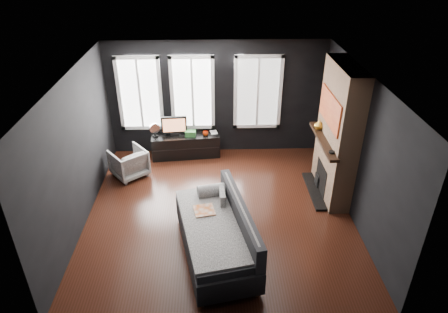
{
  "coord_description": "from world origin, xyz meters",
  "views": [
    {
      "loc": [
        -0.12,
        -6.2,
        4.75
      ],
      "look_at": [
        0.1,
        0.3,
        1.05
      ],
      "focal_mm": 32.0,
      "sensor_mm": 36.0,
      "label": 1
    }
  ],
  "objects_px": {
    "book": "(210,129)",
    "mantel_vase": "(319,125)",
    "sofa": "(215,231)",
    "media_console": "(186,145)",
    "armchair": "(129,162)",
    "mug": "(205,133)",
    "monitor": "(174,125)"
  },
  "relations": [
    {
      "from": "media_console",
      "to": "book",
      "type": "xyz_separation_m",
      "value": [
        0.6,
        0.09,
        0.38
      ]
    },
    {
      "from": "book",
      "to": "mantel_vase",
      "type": "xyz_separation_m",
      "value": [
        2.2,
        -1.28,
        0.67
      ]
    },
    {
      "from": "sofa",
      "to": "armchair",
      "type": "relative_size",
      "value": 3.2
    },
    {
      "from": "book",
      "to": "media_console",
      "type": "bearing_deg",
      "value": -171.71
    },
    {
      "from": "media_console",
      "to": "armchair",
      "type": "bearing_deg",
      "value": -149.81
    },
    {
      "from": "sofa",
      "to": "book",
      "type": "height_order",
      "value": "sofa"
    },
    {
      "from": "sofa",
      "to": "armchair",
      "type": "xyz_separation_m",
      "value": [
        -1.86,
        2.54,
        -0.13
      ]
    },
    {
      "from": "monitor",
      "to": "media_console",
      "type": "bearing_deg",
      "value": -4.22
    },
    {
      "from": "sofa",
      "to": "mug",
      "type": "bearing_deg",
      "value": 81.53
    },
    {
      "from": "sofa",
      "to": "book",
      "type": "xyz_separation_m",
      "value": [
        -0.06,
        3.49,
        0.18
      ]
    },
    {
      "from": "monitor",
      "to": "mug",
      "type": "distance_m",
      "value": 0.75
    },
    {
      "from": "mug",
      "to": "monitor",
      "type": "bearing_deg",
      "value": 177.22
    },
    {
      "from": "book",
      "to": "armchair",
      "type": "bearing_deg",
      "value": -152.2
    },
    {
      "from": "sofa",
      "to": "mantel_vase",
      "type": "distance_m",
      "value": 3.2
    },
    {
      "from": "book",
      "to": "monitor",
      "type": "bearing_deg",
      "value": -173.98
    },
    {
      "from": "armchair",
      "to": "mantel_vase",
      "type": "bearing_deg",
      "value": 136.94
    },
    {
      "from": "mug",
      "to": "book",
      "type": "height_order",
      "value": "book"
    },
    {
      "from": "book",
      "to": "mug",
      "type": "bearing_deg",
      "value": -133.69
    },
    {
      "from": "media_console",
      "to": "mantel_vase",
      "type": "distance_m",
      "value": 3.22
    },
    {
      "from": "armchair",
      "to": "mantel_vase",
      "type": "distance_m",
      "value": 4.13
    },
    {
      "from": "media_console",
      "to": "mug",
      "type": "relative_size",
      "value": 12.55
    },
    {
      "from": "media_console",
      "to": "monitor",
      "type": "xyz_separation_m",
      "value": [
        -0.24,
        -0.0,
        0.54
      ]
    },
    {
      "from": "sofa",
      "to": "armchair",
      "type": "distance_m",
      "value": 3.15
    },
    {
      "from": "book",
      "to": "mantel_vase",
      "type": "relative_size",
      "value": 1.06
    },
    {
      "from": "mug",
      "to": "mantel_vase",
      "type": "xyz_separation_m",
      "value": [
        2.32,
        -1.15,
        0.72
      ]
    },
    {
      "from": "sofa",
      "to": "mug",
      "type": "relative_size",
      "value": 17.56
    },
    {
      "from": "armchair",
      "to": "mug",
      "type": "distance_m",
      "value": 1.89
    },
    {
      "from": "mantel_vase",
      "to": "book",
      "type": "bearing_deg",
      "value": 149.9
    },
    {
      "from": "mug",
      "to": "armchair",
      "type": "bearing_deg",
      "value": -153.87
    },
    {
      "from": "armchair",
      "to": "book",
      "type": "relative_size",
      "value": 3.18
    },
    {
      "from": "mantel_vase",
      "to": "monitor",
      "type": "bearing_deg",
      "value": 158.69
    },
    {
      "from": "mug",
      "to": "media_console",
      "type": "bearing_deg",
      "value": 175.61
    }
  ]
}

